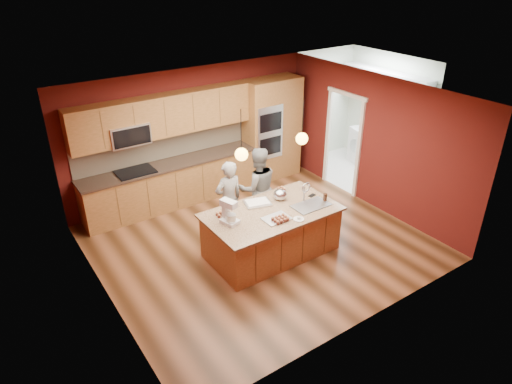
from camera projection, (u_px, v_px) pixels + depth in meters
floor at (259, 242)px, 8.32m from camera, size 5.50×5.50×0.00m
ceiling at (260, 97)px, 7.07m from camera, size 5.50×5.50×0.00m
wall_back at (191, 133)px, 9.53m from camera, size 5.50×0.00×5.50m
wall_front at (370, 244)px, 5.86m from camera, size 5.50×0.00×5.50m
wall_left at (97, 223)px, 6.32m from camera, size 0.00×5.00×5.00m
wall_right at (373, 142)px, 9.07m from camera, size 0.00×5.00×5.00m
cabinet_run at (168, 160)px, 9.17m from camera, size 3.74×0.64×2.30m
oven_column at (271, 129)px, 10.32m from camera, size 1.30×0.62×2.30m
doorway_trim at (343, 144)px, 9.78m from camera, size 0.08×1.11×2.20m
laundry_room at (385, 87)px, 10.47m from camera, size 2.60×2.70×2.70m
pendant_left at (241, 154)px, 6.83m from camera, size 0.20×0.20×0.80m
pendant_right at (302, 138)px, 7.41m from camera, size 0.20×0.20×0.80m
island at (272, 231)px, 7.85m from camera, size 2.26×1.27×1.21m
person_left at (229, 200)px, 8.19m from camera, size 0.55×0.37×1.49m
person_right at (258, 188)px, 8.48m from camera, size 0.91×0.80×1.60m
stand_mixer at (229, 213)px, 7.25m from camera, size 0.28×0.34×0.40m
sheet_cake at (257, 203)px, 7.87m from camera, size 0.52×0.44×0.05m
cooling_rack at (276, 218)px, 7.43m from camera, size 0.44×0.32×0.02m
mixing_bowl at (280, 195)px, 7.98m from camera, size 0.24×0.24×0.20m
plate at (299, 219)px, 7.41m from camera, size 0.18×0.18×0.01m
tumbler at (325, 197)px, 7.95m from camera, size 0.07×0.07×0.14m
phone at (312, 195)px, 8.15m from camera, size 0.16×0.11×0.01m
cupcakes_left at (220, 214)px, 7.51m from camera, size 0.14×0.14×0.06m
cupcakes_rack at (280, 219)px, 7.35m from camera, size 0.27×0.21×0.06m
cupcakes_right at (281, 189)px, 8.32m from camera, size 0.14×0.14×0.06m
washer at (381, 153)px, 10.89m from camera, size 0.63×0.64×0.89m
dryer at (363, 145)px, 11.35m from camera, size 0.67×0.69×0.88m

